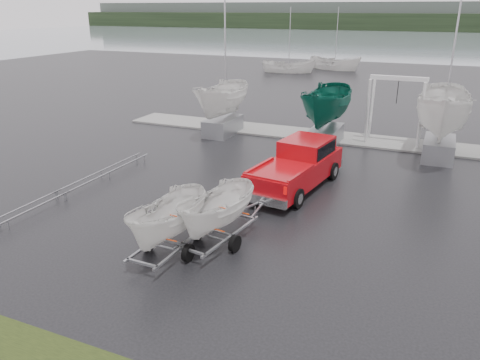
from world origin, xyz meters
TOP-DOWN VIEW (x-y plane):
  - ground_plane at (0.00, 0.00)m, footprint 120.00×120.00m
  - lake at (0.00, 100.00)m, footprint 300.00×300.00m
  - dock at (0.00, 13.00)m, footprint 30.00×3.00m
  - treeline at (0.00, 170.00)m, footprint 300.00×8.00m
  - far_hill at (0.00, 178.00)m, footprint 300.00×6.00m
  - pickup_truck at (0.02, 3.75)m, footprint 3.04×6.60m
  - trailer_hitched at (-0.92, -2.89)m, footprint 1.85×3.73m
  - trailer_parked at (-2.10, -4.18)m, footprint 1.80×3.64m
  - boat_hoist at (3.20, 13.00)m, footprint 3.30×2.18m
  - keelboat_0 at (-7.35, 11.00)m, footprint 2.32×3.20m
  - keelboat_1 at (-0.53, 11.20)m, footprint 2.47×3.20m
  - keelboat_2 at (5.88, 11.00)m, footprint 2.83×3.20m
  - mast_rack_0 at (-9.00, 1.00)m, footprint 0.56×6.50m
  - mast_rack_1 at (-9.00, -5.00)m, footprint 0.56×6.50m
  - moored_boat_0 at (-13.04, 42.76)m, footprint 3.16×3.11m
  - moored_boat_1 at (-8.26, 48.16)m, footprint 3.63×3.58m

SIDE VIEW (x-z plane):
  - lake at x=0.00m, z-range -0.01..-0.01m
  - ground_plane at x=0.00m, z-range 0.00..0.00m
  - moored_boat_1 at x=-8.26m, z-range -5.90..5.90m
  - moored_boat_0 at x=-13.04m, z-range -5.75..5.76m
  - dock at x=0.00m, z-range -0.01..0.11m
  - mast_rack_0 at x=-9.00m, z-range 0.32..0.38m
  - mast_rack_1 at x=-9.00m, z-range 0.32..0.38m
  - pickup_truck at x=0.02m, z-range 0.05..2.16m
  - trailer_hitched at x=-0.92m, z-range 0.20..4.70m
  - trailer_parked at x=-2.10m, z-range 0.20..4.72m
  - boat_hoist at x=3.20m, z-range 0.61..4.73m
  - treeline at x=0.00m, z-range 0.00..6.00m
  - keelboat_0 at x=-7.35m, z-range -1.57..8.91m
  - keelboat_1 at x=-0.53m, z-range 0.09..7.74m
  - keelboat_2 at x=5.88m, z-range -1.00..10.01m
  - far_hill at x=0.00m, z-range 0.00..10.00m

